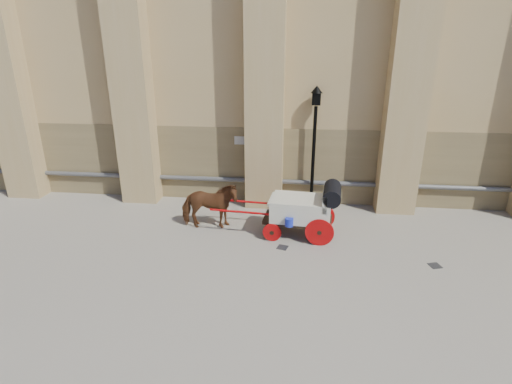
# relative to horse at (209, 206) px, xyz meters

# --- Properties ---
(ground) EXTENTS (90.00, 90.00, 0.00)m
(ground) POSITION_rel_horse_xyz_m (2.67, -1.25, -0.83)
(ground) COLOR slate
(ground) RESTS_ON ground
(horse) EXTENTS (2.06, 1.11, 1.66)m
(horse) POSITION_rel_horse_xyz_m (0.00, 0.00, 0.00)
(horse) COLOR brown
(horse) RESTS_ON ground
(carriage) EXTENTS (4.31, 1.57, 1.85)m
(carriage) POSITION_rel_horse_xyz_m (3.27, -0.20, 0.17)
(carriage) COLOR black
(carriage) RESTS_ON ground
(street_lamp) EXTENTS (0.43, 0.43, 4.64)m
(street_lamp) POSITION_rel_horse_xyz_m (3.53, 2.41, 1.65)
(street_lamp) COLOR black
(street_lamp) RESTS_ON ground
(drain_grate_near) EXTENTS (0.39, 0.39, 0.01)m
(drain_grate_near) POSITION_rel_horse_xyz_m (2.58, -1.15, -0.82)
(drain_grate_near) COLOR black
(drain_grate_near) RESTS_ON ground
(drain_grate_far) EXTENTS (0.40, 0.40, 0.01)m
(drain_grate_far) POSITION_rel_horse_xyz_m (7.04, -1.76, -0.82)
(drain_grate_far) COLOR black
(drain_grate_far) RESTS_ON ground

